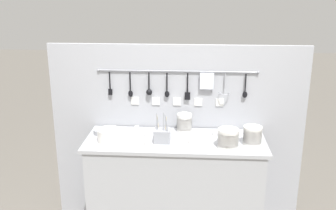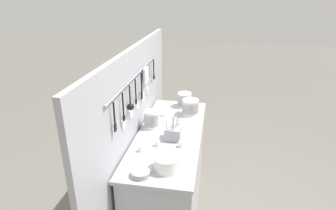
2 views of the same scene
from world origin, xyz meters
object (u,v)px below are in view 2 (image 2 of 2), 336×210
Objects in this scene: bowl_stack_wide_centre at (184,100)px; cup_mid_row at (157,143)px; cup_back_right at (163,114)px; steel_mixing_bowl at (141,173)px; cup_centre at (141,149)px; bowl_stack_nested_right at (151,119)px; cup_beside_plates at (181,144)px; plate_stack at (167,163)px; cutlery_caddy at (173,133)px; cup_front_right at (179,124)px; cup_edge_far at (175,155)px; bowl_stack_tall_left at (190,107)px.

bowl_stack_wide_centre is 0.90m from cup_mid_row.
bowl_stack_wide_centre reaches higher than cup_back_right.
steel_mixing_bowl is 0.32m from cup_centre.
cup_beside_plates is (-0.30, -0.32, -0.06)m from bowl_stack_nested_right.
plate_stack is 0.72× the size of cutlery_caddy.
cup_front_right is at bearing -178.95° from bowl_stack_wide_centre.
cup_beside_plates is 1.00× the size of cup_mid_row.
cup_centre is at bearing 175.70° from cup_back_right.
cutlery_caddy reaches higher than cup_beside_plates.
bowl_stack_wide_centre is at bearing 1.05° from cup_front_right.
cup_back_right is at bearing 148.68° from bowl_stack_wide_centre.
plate_stack is 3.99× the size of cup_centre.
bowl_stack_nested_right is 3.46× the size of cup_edge_far.
bowl_stack_nested_right is 3.46× the size of cup_front_right.
cup_beside_plates is at bearing -155.77° from cup_back_right.
cup_mid_row is (-0.38, 0.13, 0.00)m from cup_front_right.
cutlery_caddy is (0.45, 0.03, 0.00)m from plate_stack.
cutlery_caddy reaches higher than plate_stack.
cup_front_right is at bearing -26.52° from cup_centre.
cutlery_caddy is 0.30m from cup_edge_far.
cup_back_right is (0.46, 0.17, -0.03)m from cutlery_caddy.
plate_stack is 3.99× the size of cup_beside_plates.
bowl_stack_nested_right is 0.87× the size of plate_stack.
bowl_stack_wide_centre is at bearing -0.61° from cutlery_caddy.
plate_stack reaches higher than cup_edge_far.
plate_stack is at bearing 169.68° from cup_beside_plates.
cutlery_caddy reaches higher than cup_edge_far.
cutlery_caddy reaches higher than bowl_stack_tall_left.
cup_back_right is (0.58, 0.26, 0.00)m from cup_beside_plates.
cup_mid_row is at bearing 95.77° from cup_beside_plates.
plate_stack reaches higher than cup_beside_plates.
bowl_stack_nested_right is 0.62× the size of cutlery_caddy.
cup_edge_far is 1.00× the size of cup_beside_plates.
cup_mid_row is (0.31, 0.14, -0.03)m from plate_stack.
cutlery_caddy reaches higher than bowl_stack_nested_right.
steel_mixing_bowl is at bearing -164.96° from cup_centre.
cup_front_right is (0.24, -0.02, -0.03)m from cutlery_caddy.
bowl_stack_wide_centre is 3.18× the size of cup_back_right.
bowl_stack_nested_right is at bearing 52.42° from cutlery_caddy.
cup_beside_plates is at bearing -169.29° from cup_front_right.
cup_edge_far and cup_back_right have the same top height.
cutlery_caddy is 0.18m from cup_mid_row.
bowl_stack_nested_right is 0.43m from cup_centre.
plate_stack is 3.99× the size of cup_edge_far.
bowl_stack_wide_centre is 3.18× the size of cup_beside_plates.
bowl_stack_tall_left is 1.13m from steel_mixing_bowl.
bowl_stack_tall_left is 3.46× the size of cup_back_right.
cup_beside_plates is (0.33, -0.06, -0.03)m from plate_stack.
cup_beside_plates is at bearing -144.77° from cutlery_caddy.
steel_mixing_bowl is 0.49m from cup_beside_plates.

